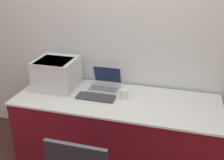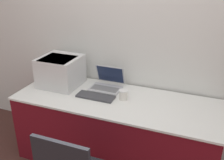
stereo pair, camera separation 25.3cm
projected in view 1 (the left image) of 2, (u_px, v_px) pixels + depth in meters
name	position (u px, v px, depth m)	size (l,w,h in m)	color
wall_back	(127.00, 32.00, 2.70)	(8.00, 0.05, 2.60)	silver
table	(116.00, 130.00, 2.71)	(2.00, 0.74, 0.73)	maroon
printer	(57.00, 72.00, 2.74)	(0.41, 0.40, 0.31)	silver
laptop_left	(105.00, 84.00, 2.77)	(0.32, 0.29, 0.22)	#B7B7BC
external_keyboard	(96.00, 97.00, 2.57)	(0.38, 0.14, 0.02)	#3D3D42
coffee_cup	(124.00, 94.00, 2.54)	(0.09, 0.09, 0.10)	white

